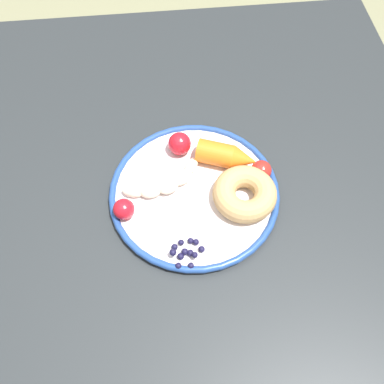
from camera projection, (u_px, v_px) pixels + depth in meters
The scene contains 10 objects.
ground_plane at pixel (195, 326), 1.38m from camera, with size 6.00×6.00×0.00m, color gray.
dining_table at pixel (197, 243), 0.79m from camera, with size 1.16×0.95×0.77m.
plate at pixel (192, 193), 0.74m from camera, with size 0.30×0.30×0.02m.
banana at pixel (166, 183), 0.73m from camera, with size 0.08×0.15×0.03m.
carrot_orange at pixel (227, 156), 0.75m from camera, with size 0.08×0.12×0.04m.
donut at pixel (245, 194), 0.71m from camera, with size 0.11×0.11×0.04m, color tan.
blueberry_pile at pixel (186, 252), 0.67m from camera, with size 0.05×0.05×0.02m.
tomato_near at pixel (124, 209), 0.70m from camera, with size 0.04×0.04×0.04m, color red.
tomato_mid at pixel (180, 144), 0.76m from camera, with size 0.04×0.04×0.04m, color red.
tomato_far at pixel (261, 171), 0.73m from camera, with size 0.04×0.04×0.04m, color red.
Camera 1 is at (-0.32, 0.04, 1.41)m, focal length 38.77 mm.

